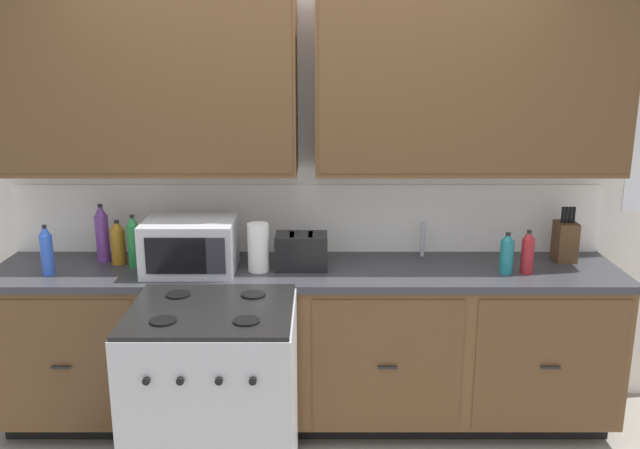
{
  "coord_description": "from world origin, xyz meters",
  "views": [
    {
      "loc": [
        0.07,
        -3.21,
        2.09
      ],
      "look_at": [
        0.06,
        0.27,
        1.18
      ],
      "focal_mm": 38.02,
      "sensor_mm": 36.0,
      "label": 1
    }
  ],
  "objects_px": {
    "toaster": "(303,251)",
    "bottle_blue": "(49,250)",
    "bottle_amber": "(120,242)",
    "bottle_teal": "(509,254)",
    "paper_towel_roll": "(260,247)",
    "microwave": "(192,246)",
    "knife_block": "(567,241)",
    "bottle_red": "(529,253)",
    "stove_range": "(216,401)",
    "bottle_green": "(135,242)",
    "bottle_violet": "(104,234)"
  },
  "relations": [
    {
      "from": "bottle_green",
      "to": "bottle_violet",
      "type": "xyz_separation_m",
      "value": [
        -0.2,
        0.1,
        0.02
      ]
    },
    {
      "from": "knife_block",
      "to": "paper_towel_roll",
      "type": "xyz_separation_m",
      "value": [
        -1.7,
        -0.18,
        0.01
      ]
    },
    {
      "from": "toaster",
      "to": "bottle_amber",
      "type": "bearing_deg",
      "value": 175.49
    },
    {
      "from": "microwave",
      "to": "bottle_amber",
      "type": "height_order",
      "value": "microwave"
    },
    {
      "from": "microwave",
      "to": "paper_towel_roll",
      "type": "height_order",
      "value": "microwave"
    },
    {
      "from": "toaster",
      "to": "bottle_blue",
      "type": "bearing_deg",
      "value": -175.39
    },
    {
      "from": "stove_range",
      "to": "bottle_amber",
      "type": "relative_size",
      "value": 3.84
    },
    {
      "from": "toaster",
      "to": "paper_towel_roll",
      "type": "relative_size",
      "value": 1.08
    },
    {
      "from": "knife_block",
      "to": "bottle_amber",
      "type": "bearing_deg",
      "value": -178.59
    },
    {
      "from": "knife_block",
      "to": "bottle_amber",
      "type": "distance_m",
      "value": 2.49
    },
    {
      "from": "bottle_amber",
      "to": "bottle_teal",
      "type": "relative_size",
      "value": 1.1
    },
    {
      "from": "paper_towel_roll",
      "to": "bottle_green",
      "type": "bearing_deg",
      "value": 174.48
    },
    {
      "from": "bottle_red",
      "to": "knife_block",
      "type": "bearing_deg",
      "value": 39.26
    },
    {
      "from": "paper_towel_roll",
      "to": "bottle_green",
      "type": "height_order",
      "value": "bottle_green"
    },
    {
      "from": "microwave",
      "to": "bottle_teal",
      "type": "distance_m",
      "value": 1.68
    },
    {
      "from": "microwave",
      "to": "paper_towel_roll",
      "type": "xyz_separation_m",
      "value": [
        0.36,
        0.0,
        -0.01
      ]
    },
    {
      "from": "bottle_green",
      "to": "knife_block",
      "type": "bearing_deg",
      "value": 2.83
    },
    {
      "from": "knife_block",
      "to": "bottle_blue",
      "type": "distance_m",
      "value": 2.82
    },
    {
      "from": "stove_range",
      "to": "toaster",
      "type": "height_order",
      "value": "toaster"
    },
    {
      "from": "microwave",
      "to": "bottle_red",
      "type": "relative_size",
      "value": 2.03
    },
    {
      "from": "paper_towel_roll",
      "to": "bottle_green",
      "type": "xyz_separation_m",
      "value": [
        -0.68,
        0.07,
        0.01
      ]
    },
    {
      "from": "bottle_green",
      "to": "bottle_violet",
      "type": "distance_m",
      "value": 0.22
    },
    {
      "from": "stove_range",
      "to": "bottle_green",
      "type": "bearing_deg",
      "value": 128.57
    },
    {
      "from": "knife_block",
      "to": "bottle_amber",
      "type": "height_order",
      "value": "knife_block"
    },
    {
      "from": "bottle_amber",
      "to": "bottle_teal",
      "type": "xyz_separation_m",
      "value": [
        2.1,
        -0.17,
        -0.01
      ]
    },
    {
      "from": "bottle_red",
      "to": "paper_towel_roll",
      "type": "bearing_deg",
      "value": 178.26
    },
    {
      "from": "paper_towel_roll",
      "to": "bottle_red",
      "type": "relative_size",
      "value": 1.1
    },
    {
      "from": "bottle_red",
      "to": "bottle_green",
      "type": "relative_size",
      "value": 0.81
    },
    {
      "from": "bottle_amber",
      "to": "bottle_blue",
      "type": "bearing_deg",
      "value": -149.62
    },
    {
      "from": "knife_block",
      "to": "bottle_teal",
      "type": "xyz_separation_m",
      "value": [
        -0.39,
        -0.23,
        -0.01
      ]
    },
    {
      "from": "bottle_red",
      "to": "bottle_violet",
      "type": "xyz_separation_m",
      "value": [
        -2.31,
        0.21,
        0.04
      ]
    },
    {
      "from": "knife_block",
      "to": "bottle_teal",
      "type": "distance_m",
      "value": 0.45
    },
    {
      "from": "toaster",
      "to": "bottle_red",
      "type": "xyz_separation_m",
      "value": [
        1.2,
        -0.09,
        0.02
      ]
    },
    {
      "from": "bottle_violet",
      "to": "bottle_teal",
      "type": "bearing_deg",
      "value": -5.62
    },
    {
      "from": "bottle_amber",
      "to": "toaster",
      "type": "bearing_deg",
      "value": -4.51
    },
    {
      "from": "knife_block",
      "to": "bottle_green",
      "type": "distance_m",
      "value": 2.39
    },
    {
      "from": "bottle_red",
      "to": "bottle_violet",
      "type": "relative_size",
      "value": 0.72
    },
    {
      "from": "microwave",
      "to": "bottle_amber",
      "type": "distance_m",
      "value": 0.44
    },
    {
      "from": "toaster",
      "to": "paper_towel_roll",
      "type": "xyz_separation_m",
      "value": [
        -0.23,
        -0.04,
        0.03
      ]
    },
    {
      "from": "bottle_violet",
      "to": "toaster",
      "type": "bearing_deg",
      "value": -6.35
    },
    {
      "from": "microwave",
      "to": "bottle_green",
      "type": "height_order",
      "value": "bottle_green"
    },
    {
      "from": "toaster",
      "to": "bottle_green",
      "type": "distance_m",
      "value": 0.91
    },
    {
      "from": "bottle_teal",
      "to": "bottle_blue",
      "type": "bearing_deg",
      "value": -179.65
    },
    {
      "from": "paper_towel_roll",
      "to": "bottle_blue",
      "type": "height_order",
      "value": "bottle_blue"
    },
    {
      "from": "knife_block",
      "to": "paper_towel_roll",
      "type": "bearing_deg",
      "value": -173.84
    },
    {
      "from": "stove_range",
      "to": "paper_towel_roll",
      "type": "distance_m",
      "value": 0.84
    },
    {
      "from": "stove_range",
      "to": "toaster",
      "type": "relative_size",
      "value": 3.39
    },
    {
      "from": "knife_block",
      "to": "stove_range",
      "type": "bearing_deg",
      "value": -157.85
    },
    {
      "from": "microwave",
      "to": "paper_towel_roll",
      "type": "distance_m",
      "value": 0.36
    },
    {
      "from": "bottle_blue",
      "to": "bottle_teal",
      "type": "height_order",
      "value": "bottle_blue"
    }
  ]
}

